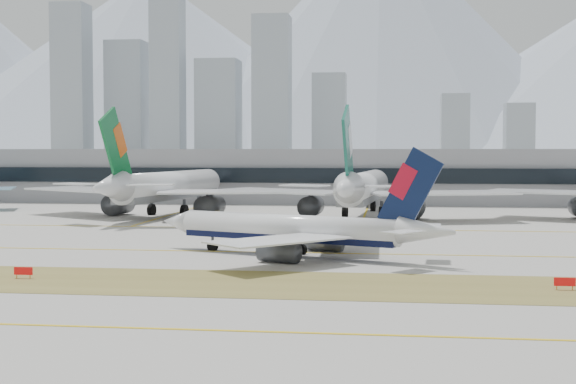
# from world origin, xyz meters

# --- Properties ---
(ground) EXTENTS (3000.00, 3000.00, 0.00)m
(ground) POSITION_xyz_m (0.00, 0.00, 0.00)
(ground) COLOR #A5A29A
(ground) RESTS_ON ground
(apron_markings) EXTENTS (360.00, 122.22, 0.06)m
(apron_markings) POSITION_xyz_m (0.00, -53.95, 0.02)
(apron_markings) COLOR olive
(apron_markings) RESTS_ON ground
(taxiing_airliner) EXTENTS (43.55, 36.81, 15.29)m
(taxiing_airliner) POSITION_xyz_m (6.26, -9.06, 3.69)
(taxiing_airliner) COLOR white
(taxiing_airliner) RESTS_ON ground
(widebody_eva) EXTENTS (65.11, 64.35, 23.48)m
(widebody_eva) POSITION_xyz_m (-31.04, 55.83, 6.24)
(widebody_eva) COLOR white
(widebody_eva) RESTS_ON ground
(widebody_cathay) EXTENTS (65.68, 64.52, 23.50)m
(widebody_cathay) POSITION_xyz_m (12.98, 55.18, 6.25)
(widebody_cathay) COLOR white
(widebody_cathay) RESTS_ON ground
(terminal) EXTENTS (280.00, 43.10, 15.00)m
(terminal) POSITION_xyz_m (0.00, 114.84, 7.50)
(terminal) COLOR gray
(terminal) RESTS_ON ground
(hold_sign_left) EXTENTS (2.20, 0.15, 1.35)m
(hold_sign_left) POSITION_xyz_m (-22.75, -32.00, 0.88)
(hold_sign_left) COLOR red
(hold_sign_left) RESTS_ON ground
(hold_sign_right) EXTENTS (2.20, 0.15, 1.35)m
(hold_sign_right) POSITION_xyz_m (37.03, -32.00, 0.88)
(hold_sign_right) COLOR red
(hold_sign_right) RESTS_ON ground
(gse_b) EXTENTS (3.55, 2.00, 2.60)m
(gse_b) POSITION_xyz_m (-16.29, 35.89, 1.05)
(gse_b) COLOR yellow
(gse_b) RESTS_ON ground
(city_skyline) EXTENTS (342.00, 49.80, 140.00)m
(city_skyline) POSITION_xyz_m (-106.76, 453.42, 49.80)
(city_skyline) COLOR #929DA7
(city_skyline) RESTS_ON ground
(mountain_ridge) EXTENTS (2830.00, 1120.00, 470.00)m
(mountain_ridge) POSITION_xyz_m (33.00, 1404.14, 181.85)
(mountain_ridge) COLOR #9EA8B7
(mountain_ridge) RESTS_ON ground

